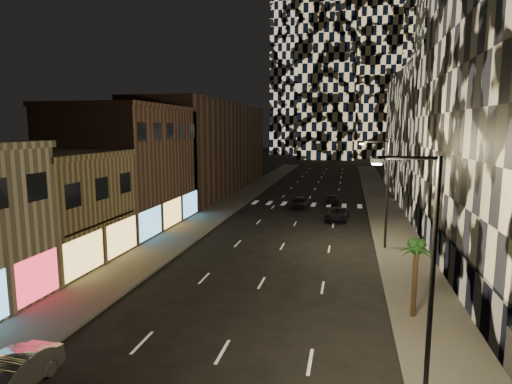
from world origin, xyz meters
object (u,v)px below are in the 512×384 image
at_px(car_dark_midlane, 300,202).
at_px(palm_tree, 416,253).
at_px(streetlight_near, 427,257).
at_px(car_dark_rightlane, 337,214).
at_px(streetlight_far, 385,186).
at_px(car_dark_oncoming, 333,199).
at_px(car_silver_parked, 10,376).

bearing_deg(car_dark_midlane, palm_tree, -69.34).
xyz_separation_m(streetlight_near, car_dark_rightlane, (-4.01, 30.64, -4.67)).
bearing_deg(streetlight_far, car_dark_midlane, 117.39).
xyz_separation_m(streetlight_near, car_dark_oncoming, (-4.85, 41.39, -4.75)).
relative_size(car_dark_midlane, car_dark_oncoming, 1.05).
bearing_deg(car_dark_oncoming, car_dark_midlane, 45.20).
bearing_deg(streetlight_near, streetlight_far, 90.00).
bearing_deg(car_silver_parked, car_dark_oncoming, 77.54).
relative_size(streetlight_far, car_silver_parked, 2.03).
height_order(streetlight_far, car_dark_oncoming, streetlight_far).
height_order(car_dark_midlane, palm_tree, palm_tree).
height_order(streetlight_far, car_dark_midlane, streetlight_far).
relative_size(streetlight_near, car_silver_parked, 2.03).
height_order(car_dark_oncoming, car_dark_rightlane, car_dark_rightlane).
distance_m(car_silver_parked, palm_tree, 19.27).
bearing_deg(car_dark_rightlane, car_dark_midlane, 131.34).
height_order(car_silver_parked, car_dark_rightlane, car_silver_parked).
xyz_separation_m(car_dark_oncoming, palm_tree, (5.50, -34.88, 3.03)).
distance_m(streetlight_far, car_dark_rightlane, 12.29).
bearing_deg(car_dark_rightlane, car_dark_oncoming, 98.99).
bearing_deg(car_dark_oncoming, streetlight_far, 101.54).
bearing_deg(car_silver_parked, streetlight_far, 57.70).
bearing_deg(streetlight_near, car_silver_parked, -166.40).
bearing_deg(car_silver_parked, streetlight_near, 14.32).
xyz_separation_m(car_dark_midlane, car_dark_oncoming, (4.03, 4.24, -0.14)).
bearing_deg(palm_tree, car_dark_midlane, 107.27).
distance_m(streetlight_near, streetlight_far, 20.00).
relative_size(streetlight_far, car_dark_oncoming, 2.18).
xyz_separation_m(car_silver_parked, palm_tree, (16.07, 10.23, 2.89)).
bearing_deg(car_silver_parked, car_dark_midlane, 81.63).
relative_size(streetlight_near, car_dark_midlane, 2.07).
bearing_deg(palm_tree, car_silver_parked, -147.51).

